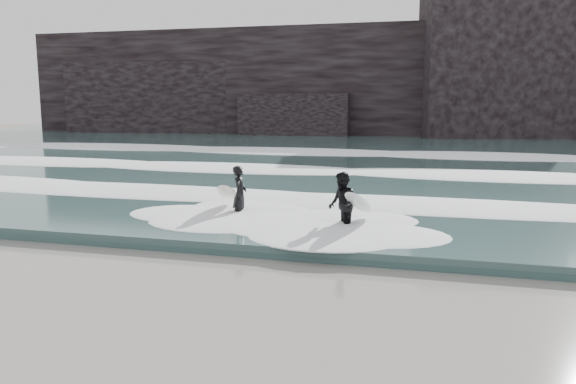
% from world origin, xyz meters
% --- Properties ---
extents(ground, '(120.00, 120.00, 0.00)m').
position_xyz_m(ground, '(0.00, 0.00, 0.00)').
color(ground, '#8A6E51').
rests_on(ground, ground).
extents(sea, '(90.00, 52.00, 0.30)m').
position_xyz_m(sea, '(0.00, 29.00, 0.15)').
color(sea, '#304B4A').
rests_on(sea, ground).
extents(headland, '(70.00, 9.00, 10.00)m').
position_xyz_m(headland, '(0.00, 46.00, 5.00)').
color(headland, black).
rests_on(headland, ground).
extents(foam_near, '(60.00, 3.20, 0.20)m').
position_xyz_m(foam_near, '(0.00, 9.00, 0.40)').
color(foam_near, white).
rests_on(foam_near, sea).
extents(foam_mid, '(60.00, 4.00, 0.24)m').
position_xyz_m(foam_mid, '(0.00, 16.00, 0.42)').
color(foam_mid, white).
rests_on(foam_mid, sea).
extents(foam_far, '(60.00, 4.80, 0.30)m').
position_xyz_m(foam_far, '(0.00, 25.00, 0.45)').
color(foam_far, white).
rests_on(foam_far, sea).
extents(surfer_left, '(1.10, 1.89, 1.60)m').
position_xyz_m(surfer_left, '(-0.82, 6.43, 0.81)').
color(surfer_left, black).
rests_on(surfer_left, ground).
extents(surfer_right, '(1.24, 1.83, 1.64)m').
position_xyz_m(surfer_right, '(2.35, 5.50, 0.83)').
color(surfer_right, black).
rests_on(surfer_right, ground).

